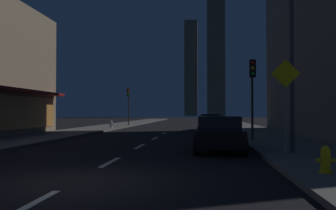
# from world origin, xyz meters

# --- Properties ---
(ground_plane) EXTENTS (78.00, 136.00, 0.10)m
(ground_plane) POSITION_xyz_m (0.00, 32.00, -0.05)
(ground_plane) COLOR black
(sidewalk_right) EXTENTS (4.00, 76.00, 0.15)m
(sidewalk_right) POSITION_xyz_m (7.00, 32.00, 0.07)
(sidewalk_right) COLOR #605E59
(sidewalk_right) RESTS_ON ground
(sidewalk_left) EXTENTS (4.00, 76.00, 0.15)m
(sidewalk_left) POSITION_xyz_m (-7.00, 32.00, 0.07)
(sidewalk_left) COLOR #605E59
(sidewalk_left) RESTS_ON ground
(lane_marking_center) EXTENTS (0.16, 23.00, 0.01)m
(lane_marking_center) POSITION_xyz_m (0.00, 8.40, 0.01)
(lane_marking_center) COLOR silver
(lane_marking_center) RESTS_ON ground
(skyscraper_distant_tall) EXTENTS (5.96, 7.61, 43.70)m
(skyscraper_distant_tall) POSITION_xyz_m (-2.43, 152.85, 21.85)
(skyscraper_distant_tall) COLOR #5D5846
(skyscraper_distant_tall) RESTS_ON ground
(skyscraper_distant_mid) EXTENTS (6.03, 5.93, 71.12)m
(skyscraper_distant_mid) POSITION_xyz_m (7.45, 112.32, 35.56)
(skyscraper_distant_mid) COLOR #605B48
(skyscraper_distant_mid) RESTS_ON ground
(car_parked_near) EXTENTS (1.98, 4.24, 1.45)m
(car_parked_near) POSITION_xyz_m (3.60, 6.59, 0.74)
(car_parked_near) COLOR black
(car_parked_near) RESTS_ON ground
(car_parked_far) EXTENTS (1.98, 4.24, 1.45)m
(car_parked_far) POSITION_xyz_m (3.60, 23.55, 0.74)
(car_parked_far) COLOR #1E722D
(car_parked_far) RESTS_ON ground
(fire_hydrant_yellow_near) EXTENTS (0.42, 0.30, 0.65)m
(fire_hydrant_yellow_near) POSITION_xyz_m (5.90, 0.98, 0.45)
(fire_hydrant_yellow_near) COLOR yellow
(fire_hydrant_yellow_near) RESTS_ON sidewalk_right
(fire_hydrant_far_left) EXTENTS (0.42, 0.30, 0.65)m
(fire_hydrant_far_left) POSITION_xyz_m (-5.90, 25.24, 0.45)
(fire_hydrant_far_left) COLOR #B2B2B2
(fire_hydrant_far_left) RESTS_ON sidewalk_left
(traffic_light_near_right) EXTENTS (0.32, 0.48, 4.20)m
(traffic_light_near_right) POSITION_xyz_m (5.50, 10.38, 3.19)
(traffic_light_near_right) COLOR #2D2D2D
(traffic_light_near_right) RESTS_ON sidewalk_right
(traffic_light_far_left) EXTENTS (0.32, 0.48, 4.20)m
(traffic_light_far_left) POSITION_xyz_m (-5.50, 31.09, 3.19)
(traffic_light_far_left) COLOR #2D2D2D
(traffic_light_far_left) RESTS_ON sidewalk_left
(street_lamp_right) EXTENTS (1.96, 0.56, 6.58)m
(street_lamp_right) POSITION_xyz_m (5.38, 5.30, 5.07)
(street_lamp_right) COLOR #38383D
(street_lamp_right) RESTS_ON sidewalk_right
(pedestrian_crossing_sign) EXTENTS (0.91, 0.08, 3.15)m
(pedestrian_crossing_sign) POSITION_xyz_m (5.60, 3.66, 2.02)
(pedestrian_crossing_sign) COLOR slate
(pedestrian_crossing_sign) RESTS_ON sidewalk_right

